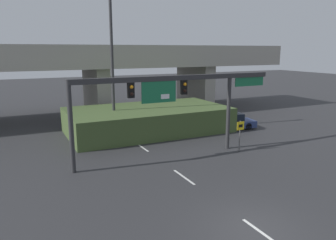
# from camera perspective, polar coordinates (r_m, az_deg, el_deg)

# --- Properties ---
(ground_plane) EXTENTS (160.00, 160.00, 0.00)m
(ground_plane) POSITION_cam_1_polar(r_m,az_deg,el_deg) (14.58, 14.62, -17.52)
(ground_plane) COLOR #2D2D30
(lane_markings) EXTENTS (0.14, 28.43, 0.01)m
(lane_markings) POSITION_cam_1_polar(r_m,az_deg,el_deg) (24.56, -4.52, -4.74)
(lane_markings) COLOR silver
(lane_markings) RESTS_ON ground
(signal_gantry) EXTENTS (14.31, 0.44, 5.49)m
(signal_gantry) POSITION_cam_1_polar(r_m,az_deg,el_deg) (21.34, 0.88, 4.90)
(signal_gantry) COLOR #2D2D30
(signal_gantry) RESTS_ON ground
(speed_limit_sign) EXTENTS (0.60, 0.11, 2.24)m
(speed_limit_sign) POSITION_cam_1_polar(r_m,az_deg,el_deg) (23.63, 12.44, -1.99)
(speed_limit_sign) COLOR #4C4C4C
(speed_limit_sign) RESTS_ON ground
(highway_light_pole_near) EXTENTS (0.70, 0.36, 13.38)m
(highway_light_pole_near) POSITION_cam_1_polar(r_m,az_deg,el_deg) (27.52, -9.77, 11.85)
(highway_light_pole_near) COLOR #2D2D30
(highway_light_pole_near) RESTS_ON ground
(overpass_bridge) EXTENTS (44.26, 8.90, 7.59)m
(overpass_bridge) POSITION_cam_1_polar(r_m,az_deg,el_deg) (36.55, -12.58, 8.98)
(overpass_bridge) COLOR #A39E93
(overpass_bridge) RESTS_ON ground
(grass_embankment) EXTENTS (13.82, 7.40, 2.12)m
(grass_embankment) POSITION_cam_1_polar(r_m,az_deg,el_deg) (29.05, -3.50, 0.08)
(grass_embankment) COLOR #42562D
(grass_embankment) RESTS_ON ground
(parked_sedan_near_right) EXTENTS (4.73, 2.36, 1.46)m
(parked_sedan_near_right) POSITION_cam_1_polar(r_m,az_deg,el_deg) (30.38, 10.70, -0.32)
(parked_sedan_near_right) COLOR navy
(parked_sedan_near_right) RESTS_ON ground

